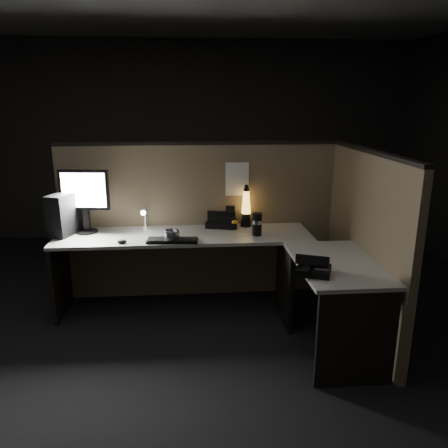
{
  "coord_description": "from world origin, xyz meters",
  "views": [
    {
      "loc": [
        -0.09,
        -3.2,
        1.89
      ],
      "look_at": [
        0.19,
        0.35,
        0.89
      ],
      "focal_mm": 35.0,
      "sensor_mm": 36.0,
      "label": 1
    }
  ],
  "objects": [
    {
      "name": "pinned_paper",
      "position": [
        0.36,
        0.9,
        1.18
      ],
      "size": [
        0.22,
        0.0,
        0.32
      ],
      "primitive_type": "cube",
      "color": "white",
      "rests_on": "partition_back"
    },
    {
      "name": "steel_mug",
      "position": [
        -0.25,
        0.38,
        0.78
      ],
      "size": [
        0.14,
        0.14,
        0.11
      ],
      "primitive_type": "imported",
      "rotation": [
        0.0,
        0.0,
        -0.03
      ],
      "color": "silver",
      "rests_on": "desk"
    },
    {
      "name": "floor",
      "position": [
        0.0,
        0.0,
        0.0
      ],
      "size": [
        6.0,
        6.0,
        0.0
      ],
      "primitive_type": "plane",
      "color": "black",
      "rests_on": "ground"
    },
    {
      "name": "mouse",
      "position": [
        -0.67,
        0.38,
        0.75
      ],
      "size": [
        0.09,
        0.07,
        0.03
      ],
      "primitive_type": "ellipsoid",
      "rotation": [
        0.0,
        0.0,
        -0.17
      ],
      "color": "black",
      "rests_on": "desk"
    },
    {
      "name": "desk",
      "position": [
        0.18,
        0.25,
        0.58
      ],
      "size": [
        2.6,
        1.6,
        0.73
      ],
      "color": "#AAA9A1",
      "rests_on": "ground"
    },
    {
      "name": "partition_back",
      "position": [
        0.0,
        0.93,
        0.75
      ],
      "size": [
        2.66,
        0.06,
        1.5
      ],
      "primitive_type": "cube",
      "color": "brown",
      "rests_on": "ground"
    },
    {
      "name": "room_shell",
      "position": [
        0.0,
        0.0,
        1.62
      ],
      "size": [
        6.0,
        6.0,
        6.0
      ],
      "color": "silver",
      "rests_on": "ground"
    },
    {
      "name": "lava_lamp",
      "position": [
        0.44,
        0.82,
        0.9
      ],
      "size": [
        0.11,
        0.11,
        0.4
      ],
      "color": "black",
      "rests_on": "desk"
    },
    {
      "name": "desk_phone",
      "position": [
        0.76,
        -0.41,
        0.78
      ],
      "size": [
        0.29,
        0.28,
        0.14
      ],
      "rotation": [
        0.0,
        0.0,
        -0.38
      ],
      "color": "black",
      "rests_on": "desk"
    },
    {
      "name": "travel_mug",
      "position": [
        0.5,
        0.51,
        0.83
      ],
      "size": [
        0.09,
        0.09,
        0.2
      ],
      "primitive_type": "cylinder",
      "color": "black",
      "rests_on": "desk"
    },
    {
      "name": "organizer",
      "position": [
        0.21,
        0.85,
        0.78
      ],
      "size": [
        0.33,
        0.3,
        0.21
      ],
      "rotation": [
        0.0,
        0.0,
        -0.25
      ],
      "color": "black",
      "rests_on": "desk"
    },
    {
      "name": "figurine",
      "position": [
        0.33,
        0.75,
        0.78
      ],
      "size": [
        0.06,
        0.06,
        0.06
      ],
      "primitive_type": "sphere",
      "color": "orange",
      "rests_on": "desk"
    },
    {
      "name": "partition_right",
      "position": [
        1.33,
        0.1,
        0.75
      ],
      "size": [
        0.06,
        1.66,
        1.5
      ],
      "primitive_type": "cube",
      "color": "brown",
      "rests_on": "ground"
    },
    {
      "name": "clip_lamp",
      "position": [
        -0.51,
        0.7,
        0.86
      ],
      "size": [
        0.04,
        0.17,
        0.22
      ],
      "color": "silver",
      "rests_on": "desk"
    },
    {
      "name": "pc_tower",
      "position": [
        -1.21,
        0.7,
        0.92
      ],
      "size": [
        0.27,
        0.39,
        0.37
      ],
      "primitive_type": "cube",
      "rotation": [
        0.0,
        0.0,
        -0.34
      ],
      "color": "black",
      "rests_on": "desk"
    },
    {
      "name": "keyboard",
      "position": [
        -0.25,
        0.39,
        0.74
      ],
      "size": [
        0.44,
        0.18,
        0.02
      ],
      "primitive_type": "cube",
      "rotation": [
        0.0,
        0.0,
        -0.08
      ],
      "color": "black",
      "rests_on": "desk"
    },
    {
      "name": "monitor",
      "position": [
        -1.04,
        0.74,
        1.08
      ],
      "size": [
        0.45,
        0.19,
        0.58
      ],
      "rotation": [
        0.0,
        0.0,
        -0.13
      ],
      "color": "black",
      "rests_on": "desk"
    }
  ]
}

